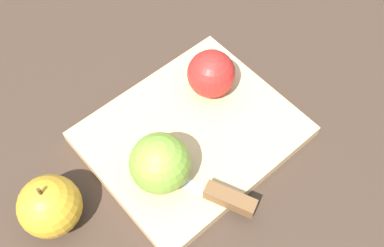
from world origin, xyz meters
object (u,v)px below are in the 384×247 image
Objects in this scene: apple_half_right at (160,164)px; knife at (226,197)px; apple_half_left at (211,74)px; apple_whole at (50,206)px.

apple_half_right reaches higher than knife.
apple_half_left is at bearing -60.01° from knife.
knife is 0.24m from apple_whole.
apple_half_left is 0.89× the size of apple_half_right.
apple_whole is (0.15, -0.04, -0.02)m from apple_half_right.
knife is at bearing -25.37° from apple_half_left.
apple_half_right is 0.10m from knife.
apple_half_left is 0.20m from knife.
apple_half_right is at bearing 3.65° from knife.
knife is (-0.05, 0.08, -0.03)m from apple_half_right.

